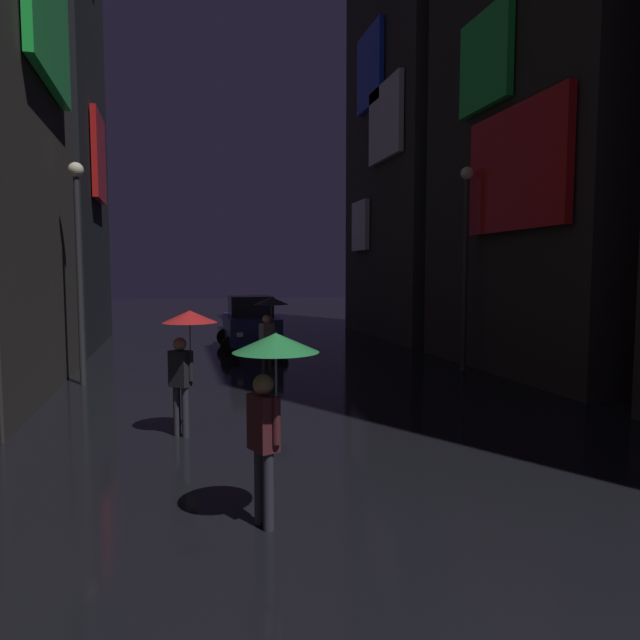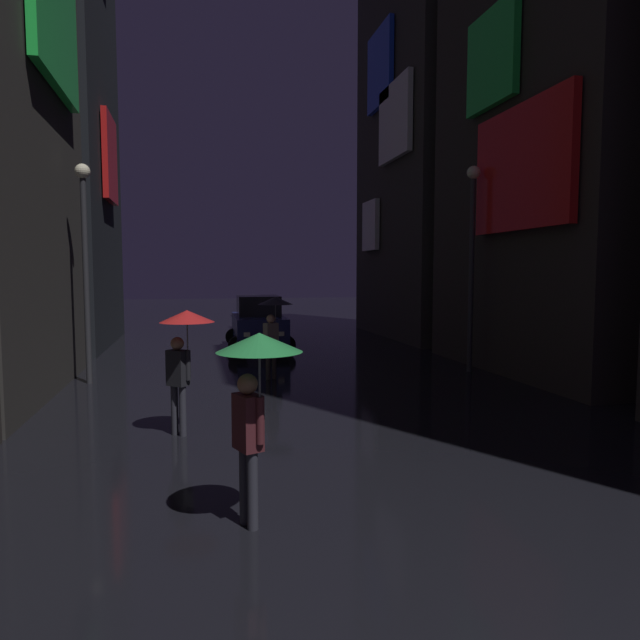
{
  "view_description": "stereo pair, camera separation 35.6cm",
  "coord_description": "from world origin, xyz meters",
  "px_view_note": "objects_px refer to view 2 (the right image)",
  "views": [
    {
      "loc": [
        -2.81,
        -0.96,
        2.74
      ],
      "look_at": [
        0.0,
        9.97,
        1.8
      ],
      "focal_mm": 32.0,
      "sensor_mm": 36.0,
      "label": 1
    },
    {
      "loc": [
        -2.46,
        -1.04,
        2.74
      ],
      "look_at": [
        0.0,
        9.97,
        1.8
      ],
      "focal_mm": 32.0,
      "sensor_mm": 36.0,
      "label": 2
    }
  ],
  "objects_px": {
    "pedestrian_midstreet_left_green": "(256,375)",
    "pedestrian_foreground_right_black": "(274,314)",
    "pedestrian_near_crossing_red": "(184,337)",
    "streetlamp_left_far": "(85,247)",
    "streetlamp_right_far": "(472,244)",
    "car_distant": "(258,324)"
  },
  "relations": [
    {
      "from": "streetlamp_left_far",
      "to": "pedestrian_near_crossing_red",
      "type": "bearing_deg",
      "value": -65.35
    },
    {
      "from": "pedestrian_midstreet_left_green",
      "to": "pedestrian_foreground_right_black",
      "type": "relative_size",
      "value": 1.0
    },
    {
      "from": "pedestrian_near_crossing_red",
      "to": "streetlamp_left_far",
      "type": "relative_size",
      "value": 0.4
    },
    {
      "from": "pedestrian_near_crossing_red",
      "to": "streetlamp_left_far",
      "type": "xyz_separation_m",
      "value": [
        -2.38,
        5.19,
        1.69
      ]
    },
    {
      "from": "pedestrian_midstreet_left_green",
      "to": "pedestrian_foreground_right_black",
      "type": "xyz_separation_m",
      "value": [
        1.41,
        8.64,
        0.0
      ]
    },
    {
      "from": "pedestrian_near_crossing_red",
      "to": "car_distant",
      "type": "xyz_separation_m",
      "value": [
        2.42,
        10.51,
        -0.74
      ]
    },
    {
      "from": "pedestrian_near_crossing_red",
      "to": "car_distant",
      "type": "bearing_deg",
      "value": 77.04
    },
    {
      "from": "streetlamp_right_far",
      "to": "streetlamp_left_far",
      "type": "bearing_deg",
      "value": 177.17
    },
    {
      "from": "streetlamp_right_far",
      "to": "pedestrian_foreground_right_black",
      "type": "bearing_deg",
      "value": 178.3
    },
    {
      "from": "pedestrian_near_crossing_red",
      "to": "streetlamp_left_far",
      "type": "height_order",
      "value": "streetlamp_left_far"
    },
    {
      "from": "car_distant",
      "to": "streetlamp_right_far",
      "type": "distance_m",
      "value": 8.21
    },
    {
      "from": "pedestrian_foreground_right_black",
      "to": "car_distant",
      "type": "height_order",
      "value": "pedestrian_foreground_right_black"
    },
    {
      "from": "car_distant",
      "to": "streetlamp_right_far",
      "type": "bearing_deg",
      "value": -48.2
    },
    {
      "from": "pedestrian_midstreet_left_green",
      "to": "streetlamp_left_far",
      "type": "bearing_deg",
      "value": 109.42
    },
    {
      "from": "car_distant",
      "to": "pedestrian_midstreet_left_green",
      "type": "bearing_deg",
      "value": -96.55
    },
    {
      "from": "streetlamp_left_far",
      "to": "car_distant",
      "type": "bearing_deg",
      "value": 47.92
    },
    {
      "from": "pedestrian_midstreet_left_green",
      "to": "pedestrian_near_crossing_red",
      "type": "xyz_separation_m",
      "value": [
        -0.78,
        3.78,
        0.0
      ]
    },
    {
      "from": "pedestrian_foreground_right_black",
      "to": "streetlamp_left_far",
      "type": "bearing_deg",
      "value": 175.84
    },
    {
      "from": "pedestrian_midstreet_left_green",
      "to": "streetlamp_right_far",
      "type": "xyz_separation_m",
      "value": [
        6.84,
        8.48,
        1.83
      ]
    },
    {
      "from": "pedestrian_midstreet_left_green",
      "to": "streetlamp_right_far",
      "type": "height_order",
      "value": "streetlamp_right_far"
    },
    {
      "from": "pedestrian_near_crossing_red",
      "to": "car_distant",
      "type": "distance_m",
      "value": 10.81
    },
    {
      "from": "pedestrian_midstreet_left_green",
      "to": "streetlamp_right_far",
      "type": "distance_m",
      "value": 11.04
    }
  ]
}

